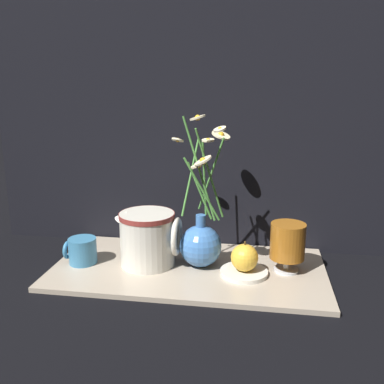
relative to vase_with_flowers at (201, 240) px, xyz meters
The scene contains 9 objects.
ground_plane 0.09m from the vase_with_flowers, 160.80° to the right, with size 6.00×6.00×0.00m, color black.
shelf 0.08m from the vase_with_flowers, 160.80° to the right, with size 0.67×0.34×0.01m.
backdrop_wall 0.50m from the vase_with_flowers, 99.40° to the left, with size 1.17×0.02×1.10m.
vase_with_flowers is the anchor object (origin of this frame).
yellow_mug 0.30m from the vase_with_flowers, behind, with size 0.08×0.07×0.07m.
ceramic_pitcher 0.13m from the vase_with_flowers, behind, with size 0.16×0.14×0.15m.
tea_glass 0.21m from the vase_with_flowers, ahead, with size 0.08×0.08×0.12m.
saucer_plate 0.13m from the vase_with_flowers, 16.85° to the right, with size 0.11×0.11×0.01m.
orange_fruit 0.12m from the vase_with_flowers, 16.85° to the right, with size 0.07×0.07×0.07m.
Camera 1 is at (0.16, -0.97, 0.46)m, focal length 40.00 mm.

